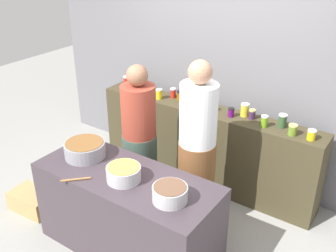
{
  "coord_description": "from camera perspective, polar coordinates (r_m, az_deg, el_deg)",
  "views": [
    {
      "loc": [
        1.96,
        -2.48,
        2.77
      ],
      "look_at": [
        0.0,
        0.35,
        1.05
      ],
      "focal_mm": 42.37,
      "sensor_mm": 36.0,
      "label": 1
    }
  ],
  "objects": [
    {
      "name": "preserve_jar_9",
      "position": [
        4.29,
        9.06,
        1.96
      ],
      "size": [
        0.07,
        0.07,
        0.1
      ],
      "color": "#570F5F",
      "rests_on": "display_shelf"
    },
    {
      "name": "display_shelf",
      "position": [
        4.68,
        5.23,
        -2.87
      ],
      "size": [
        2.7,
        0.36,
        0.96
      ],
      "primitive_type": "cube",
      "color": "#3E3723",
      "rests_on": "ground"
    },
    {
      "name": "preserve_jar_6",
      "position": [
        4.52,
        3.01,
        3.77
      ],
      "size": [
        0.07,
        0.07,
        0.13
      ],
      "color": "gold",
      "rests_on": "display_shelf"
    },
    {
      "name": "cooking_pot_center",
      "position": [
        3.42,
        -6.39,
        -6.79
      ],
      "size": [
        0.3,
        0.3,
        0.13
      ],
      "color": "#B7B7BC",
      "rests_on": "prep_table"
    },
    {
      "name": "storefront_wall",
      "position": [
        4.57,
        7.99,
        10.16
      ],
      "size": [
        4.8,
        0.12,
        3.0
      ],
      "primitive_type": "cube",
      "color": "slate",
      "rests_on": "ground"
    },
    {
      "name": "preserve_jar_10",
      "position": [
        4.32,
        10.98,
        2.29
      ],
      "size": [
        0.09,
        0.09,
        0.14
      ],
      "color": "gold",
      "rests_on": "display_shelf"
    },
    {
      "name": "ground",
      "position": [
        4.2,
        -2.8,
        -14.72
      ],
      "size": [
        12.0,
        12.0,
        0.0
      ],
      "primitive_type": "plane",
      "color": "gray"
    },
    {
      "name": "wooden_spoon",
      "position": [
        3.52,
        -13.13,
        -7.5
      ],
      "size": [
        0.19,
        0.19,
        0.02
      ],
      "primitive_type": "cylinder",
      "rotation": [
        1.57,
        0.0,
        2.37
      ],
      "color": "#9E703D",
      "rests_on": "prep_table"
    },
    {
      "name": "preserve_jar_2",
      "position": [
        4.82,
        -3.1,
        5.28
      ],
      "size": [
        0.08,
        0.08,
        0.13
      ],
      "color": "#5F981C",
      "rests_on": "display_shelf"
    },
    {
      "name": "preserve_jar_11",
      "position": [
        4.28,
        12.02,
        1.69
      ],
      "size": [
        0.07,
        0.07,
        0.11
      ],
      "color": "#3F234B",
      "rests_on": "display_shelf"
    },
    {
      "name": "preserve_jar_0",
      "position": [
        5.08,
        -5.96,
        6.37
      ],
      "size": [
        0.09,
        0.09,
        0.14
      ],
      "color": "red",
      "rests_on": "display_shelf"
    },
    {
      "name": "preserve_jar_13",
      "position": [
        4.16,
        16.13,
        0.72
      ],
      "size": [
        0.09,
        0.09,
        0.14
      ],
      "color": "#30502D",
      "rests_on": "display_shelf"
    },
    {
      "name": "cook_in_cap",
      "position": [
        3.82,
        4.18,
        -4.49
      ],
      "size": [
        0.37,
        0.37,
        1.77
      ],
      "color": "brown",
      "rests_on": "ground"
    },
    {
      "name": "bread_crate",
      "position": [
        4.64,
        -18.88,
        -10.13
      ],
      "size": [
        0.5,
        0.34,
        0.21
      ],
      "primitive_type": "cube",
      "rotation": [
        0.0,
        0.0,
        0.07
      ],
      "color": "tan",
      "rests_on": "ground"
    },
    {
      "name": "preserve_jar_8",
      "position": [
        4.36,
        5.94,
        2.83
      ],
      "size": [
        0.07,
        0.07,
        0.13
      ],
      "color": "olive",
      "rests_on": "display_shelf"
    },
    {
      "name": "cooking_pot_right",
      "position": [
        3.17,
        0.29,
        -9.7
      ],
      "size": [
        0.28,
        0.28,
        0.13
      ],
      "color": "#B7B7BC",
      "rests_on": "prep_table"
    },
    {
      "name": "preserve_jar_1",
      "position": [
        4.98,
        -4.98,
        5.82
      ],
      "size": [
        0.08,
        0.08,
        0.11
      ],
      "color": "#32502A",
      "rests_on": "display_shelf"
    },
    {
      "name": "cook_with_tongs",
      "position": [
        4.14,
        -4.1,
        -2.99
      ],
      "size": [
        0.36,
        0.36,
        1.62
      ],
      "color": "#3D5247",
      "rests_on": "ground"
    },
    {
      "name": "preserve_jar_3",
      "position": [
        4.69,
        -1.3,
        4.62
      ],
      "size": [
        0.08,
        0.08,
        0.12
      ],
      "color": "gold",
      "rests_on": "display_shelf"
    },
    {
      "name": "preserve_jar_4",
      "position": [
        4.73,
        0.74,
        4.8
      ],
      "size": [
        0.07,
        0.07,
        0.12
      ],
      "color": "#A7241A",
      "rests_on": "display_shelf"
    },
    {
      "name": "preserve_jar_14",
      "position": [
        4.04,
        17.49,
        -0.52
      ],
      "size": [
        0.09,
        0.09,
        0.11
      ],
      "color": "olive",
      "rests_on": "display_shelf"
    },
    {
      "name": "preserve_jar_12",
      "position": [
        4.13,
        13.69,
        0.67
      ],
      "size": [
        0.07,
        0.07,
        0.12
      ],
      "color": "#65971A",
      "rests_on": "display_shelf"
    },
    {
      "name": "preserve_jar_15",
      "position": [
        4.01,
        19.95,
        -1.19
      ],
      "size": [
        0.08,
        0.08,
        0.1
      ],
      "color": "gold",
      "rests_on": "display_shelf"
    },
    {
      "name": "preserve_jar_5",
      "position": [
        4.66,
        1.75,
        4.42
      ],
      "size": [
        0.08,
        0.08,
        0.11
      ],
      "color": "#85490C",
      "rests_on": "display_shelf"
    },
    {
      "name": "cooking_pot_left",
      "position": [
        3.82,
        -11.87,
        -3.31
      ],
      "size": [
        0.39,
        0.39,
        0.15
      ],
      "color": "gray",
      "rests_on": "prep_table"
    },
    {
      "name": "prep_table",
      "position": [
        3.76,
        -5.77,
        -12.38
      ],
      "size": [
        1.7,
        0.7,
        0.83
      ],
      "primitive_type": "cube",
      "color": "#3C323A",
      "rests_on": "ground"
    },
    {
      "name": "preserve_jar_7",
      "position": [
        4.46,
        4.86,
        3.48
      ],
      "size": [
        0.08,
        0.08,
        0.14
      ],
      "color": "#30473C",
      "rests_on": "display_shelf"
    }
  ]
}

